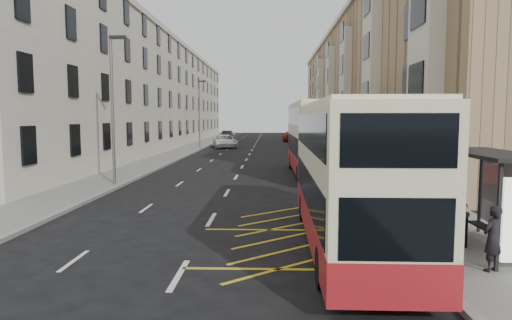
{
  "coord_description": "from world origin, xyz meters",
  "views": [
    {
      "loc": [
        2.21,
        -12.6,
        3.79
      ],
      "look_at": [
        1.58,
        6.56,
        1.99
      ],
      "focal_mm": 32.0,
      "sensor_mm": 36.0,
      "label": 1
    }
  ],
  "objects_px": {
    "double_decker_front": "(349,174)",
    "double_decker_rear": "(314,138)",
    "street_lamp_far": "(200,110)",
    "pedestrian_near": "(493,239)",
    "car_dark": "(227,135)",
    "pedestrian_far": "(452,207)",
    "street_lamp_near": "(113,102)",
    "white_van": "(225,141)",
    "car_red": "(290,136)",
    "bus_shelter": "(502,180)",
    "litter_bin": "(458,229)",
    "car_silver": "(225,139)"
  },
  "relations": [
    {
      "from": "street_lamp_near",
      "to": "car_red",
      "type": "xyz_separation_m",
      "value": [
        11.55,
        47.02,
        -3.86
      ]
    },
    {
      "from": "street_lamp_near",
      "to": "pedestrian_far",
      "type": "height_order",
      "value": "street_lamp_near"
    },
    {
      "from": "street_lamp_far",
      "to": "white_van",
      "type": "relative_size",
      "value": 1.38
    },
    {
      "from": "double_decker_rear",
      "to": "car_red",
      "type": "height_order",
      "value": "double_decker_rear"
    },
    {
      "from": "street_lamp_near",
      "to": "car_red",
      "type": "height_order",
      "value": "street_lamp_near"
    },
    {
      "from": "street_lamp_far",
      "to": "pedestrian_near",
      "type": "distance_m",
      "value": 46.15
    },
    {
      "from": "litter_bin",
      "to": "white_van",
      "type": "xyz_separation_m",
      "value": [
        -11.02,
        43.69,
        0.15
      ]
    },
    {
      "from": "pedestrian_far",
      "to": "car_silver",
      "type": "xyz_separation_m",
      "value": [
        -12.52,
        51.49,
        -0.32
      ]
    },
    {
      "from": "bus_shelter",
      "to": "pedestrian_near",
      "type": "height_order",
      "value": "bus_shelter"
    },
    {
      "from": "street_lamp_near",
      "to": "car_red",
      "type": "distance_m",
      "value": 48.57
    },
    {
      "from": "street_lamp_near",
      "to": "litter_bin",
      "type": "xyz_separation_m",
      "value": [
        13.85,
        -11.78,
        -3.98
      ]
    },
    {
      "from": "street_lamp_near",
      "to": "pedestrian_far",
      "type": "distance_m",
      "value": 17.93
    },
    {
      "from": "street_lamp_far",
      "to": "white_van",
      "type": "bearing_deg",
      "value": 34.13
    },
    {
      "from": "street_lamp_far",
      "to": "white_van",
      "type": "distance_m",
      "value": 5.13
    },
    {
      "from": "double_decker_rear",
      "to": "pedestrian_near",
      "type": "height_order",
      "value": "double_decker_rear"
    },
    {
      "from": "car_red",
      "to": "pedestrian_near",
      "type": "bearing_deg",
      "value": 90.1
    },
    {
      "from": "car_dark",
      "to": "white_van",
      "type": "bearing_deg",
      "value": -85.4
    },
    {
      "from": "car_silver",
      "to": "pedestrian_near",
      "type": "bearing_deg",
      "value": -80.95
    },
    {
      "from": "double_decker_front",
      "to": "car_dark",
      "type": "height_order",
      "value": "double_decker_front"
    },
    {
      "from": "street_lamp_near",
      "to": "street_lamp_far",
      "type": "height_order",
      "value": "same"
    },
    {
      "from": "pedestrian_near",
      "to": "car_silver",
      "type": "distance_m",
      "value": 56.51
    },
    {
      "from": "street_lamp_far",
      "to": "double_decker_rear",
      "type": "relative_size",
      "value": 0.67
    },
    {
      "from": "street_lamp_near",
      "to": "pedestrian_near",
      "type": "xyz_separation_m",
      "value": [
        13.81,
        -13.88,
        -3.7
      ]
    },
    {
      "from": "white_van",
      "to": "double_decker_rear",
      "type": "bearing_deg",
      "value": -83.6
    },
    {
      "from": "white_van",
      "to": "car_red",
      "type": "relative_size",
      "value": 1.09
    },
    {
      "from": "pedestrian_far",
      "to": "car_red",
      "type": "xyz_separation_m",
      "value": [
        -2.77,
        57.17,
        -0.19
      ]
    },
    {
      "from": "litter_bin",
      "to": "car_dark",
      "type": "distance_m",
      "value": 64.71
    },
    {
      "from": "car_dark",
      "to": "car_red",
      "type": "height_order",
      "value": "car_red"
    },
    {
      "from": "bus_shelter",
      "to": "litter_bin",
      "type": "distance_m",
      "value": 1.82
    },
    {
      "from": "car_dark",
      "to": "pedestrian_near",
      "type": "bearing_deg",
      "value": -79.33
    },
    {
      "from": "double_decker_rear",
      "to": "car_dark",
      "type": "height_order",
      "value": "double_decker_rear"
    },
    {
      "from": "street_lamp_far",
      "to": "litter_bin",
      "type": "height_order",
      "value": "street_lamp_far"
    },
    {
      "from": "litter_bin",
      "to": "pedestrian_far",
      "type": "distance_m",
      "value": 1.72
    },
    {
      "from": "double_decker_rear",
      "to": "pedestrian_near",
      "type": "bearing_deg",
      "value": -83.6
    },
    {
      "from": "street_lamp_near",
      "to": "double_decker_front",
      "type": "distance_m",
      "value": 15.9
    },
    {
      "from": "double_decker_rear",
      "to": "car_silver",
      "type": "relative_size",
      "value": 3.16
    },
    {
      "from": "pedestrian_far",
      "to": "car_dark",
      "type": "height_order",
      "value": "pedestrian_far"
    },
    {
      "from": "litter_bin",
      "to": "white_van",
      "type": "bearing_deg",
      "value": 104.15
    },
    {
      "from": "street_lamp_far",
      "to": "pedestrian_near",
      "type": "bearing_deg",
      "value": -72.53
    },
    {
      "from": "street_lamp_near",
      "to": "car_red",
      "type": "bearing_deg",
      "value": 76.2
    },
    {
      "from": "street_lamp_far",
      "to": "pedestrian_near",
      "type": "relative_size",
      "value": 5.08
    },
    {
      "from": "car_red",
      "to": "street_lamp_near",
      "type": "bearing_deg",
      "value": 74.17
    },
    {
      "from": "street_lamp_near",
      "to": "double_decker_rear",
      "type": "relative_size",
      "value": 0.67
    },
    {
      "from": "double_decker_rear",
      "to": "white_van",
      "type": "bearing_deg",
      "value": 106.7
    },
    {
      "from": "double_decker_rear",
      "to": "litter_bin",
      "type": "xyz_separation_m",
      "value": [
        2.5,
        -16.92,
        -1.76
      ]
    },
    {
      "from": "double_decker_front",
      "to": "litter_bin",
      "type": "xyz_separation_m",
      "value": [
        3.03,
        -0.4,
        -1.48
      ]
    },
    {
      "from": "white_van",
      "to": "car_silver",
      "type": "bearing_deg",
      "value": 84.96
    },
    {
      "from": "street_lamp_far",
      "to": "double_decker_front",
      "type": "distance_m",
      "value": 42.84
    },
    {
      "from": "double_decker_front",
      "to": "double_decker_rear",
      "type": "bearing_deg",
      "value": 88.61
    },
    {
      "from": "litter_bin",
      "to": "car_red",
      "type": "height_order",
      "value": "car_red"
    }
  ]
}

